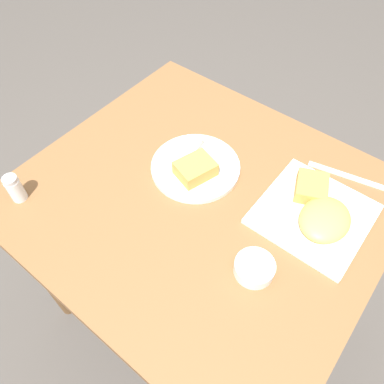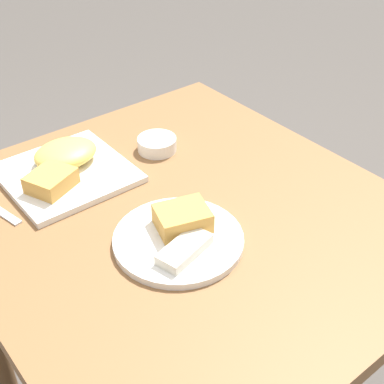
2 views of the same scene
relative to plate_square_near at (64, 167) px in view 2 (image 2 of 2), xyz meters
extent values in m
cube|color=brown|center=(-0.12, 0.26, -0.04)|extent=(0.81, 0.90, 0.04)
cylinder|color=brown|center=(-0.47, -0.13, -0.40)|extent=(0.05, 0.05, 0.68)
cube|color=white|center=(0.00, 0.01, -0.01)|extent=(0.25, 0.25, 0.01)
ellipsoid|color=#E5BC51|center=(-0.02, -0.02, 0.01)|extent=(0.14, 0.11, 0.04)
cube|color=gold|center=(0.05, 0.05, 0.01)|extent=(0.11, 0.10, 0.04)
cylinder|color=white|center=(-0.06, 0.33, -0.01)|extent=(0.24, 0.24, 0.01)
cube|color=gold|center=(-0.08, 0.31, 0.01)|extent=(0.11, 0.10, 0.04)
cube|color=beige|center=(-0.04, 0.37, 0.00)|extent=(0.12, 0.07, 0.02)
cylinder|color=white|center=(-0.22, 0.04, -0.01)|extent=(0.09, 0.09, 0.03)
cylinder|color=beige|center=(-0.22, 0.04, 0.01)|extent=(0.07, 0.07, 0.00)
camera|label=1|loc=(-0.59, -0.08, 0.74)|focal=35.00mm
camera|label=2|loc=(0.38, 0.92, 0.63)|focal=50.00mm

